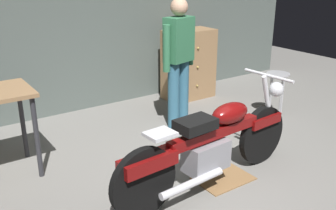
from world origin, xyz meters
TOP-DOWN VIEW (x-y plane):
  - ground_plane at (0.00, 0.00)m, footprint 12.00×12.00m
  - back_wall at (0.00, 2.80)m, footprint 8.00×0.12m
  - motorcycle at (0.07, 0.04)m, footprint 2.19×0.60m
  - person_standing at (0.71, 1.46)m, footprint 0.55×0.31m
  - shop_stool at (2.01, 0.91)m, footprint 0.32×0.32m
  - wooden_dresser at (1.52, 2.30)m, footprint 0.80×0.47m
  - drip_tray at (0.25, 0.04)m, footprint 0.56×0.40m

SIDE VIEW (x-z plane):
  - ground_plane at x=0.00m, z-range 0.00..0.00m
  - drip_tray at x=0.25m, z-range 0.00..0.01m
  - motorcycle at x=0.07m, z-range -0.05..0.95m
  - shop_stool at x=2.01m, z-range 0.18..0.82m
  - wooden_dresser at x=1.52m, z-range 0.00..1.10m
  - person_standing at x=0.71m, z-range 0.09..1.76m
  - back_wall at x=0.00m, z-range 0.00..3.10m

